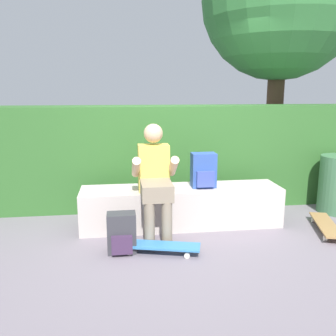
# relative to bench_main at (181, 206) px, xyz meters

# --- Properties ---
(ground_plane) EXTENTS (24.00, 24.00, 0.00)m
(ground_plane) POSITION_rel_bench_main_xyz_m (0.00, -0.32, -0.23)
(ground_plane) COLOR slate
(bench_main) EXTENTS (2.32, 0.52, 0.46)m
(bench_main) POSITION_rel_bench_main_xyz_m (0.00, 0.00, 0.00)
(bench_main) COLOR #B5A9A3
(bench_main) RESTS_ON ground
(person_skater) EXTENTS (0.49, 0.62, 1.21)m
(person_skater) POSITION_rel_bench_main_xyz_m (-0.33, -0.22, 0.43)
(person_skater) COLOR gold
(person_skater) RESTS_ON ground
(skateboard_near_person) EXTENTS (0.82, 0.40, 0.09)m
(skateboard_near_person) POSITION_rel_bench_main_xyz_m (-0.34, -0.73, -0.16)
(skateboard_near_person) COLOR teal
(skateboard_near_person) RESTS_ON ground
(skateboard_beside_bench) EXTENTS (0.42, 0.82, 0.09)m
(skateboard_beside_bench) POSITION_rel_bench_main_xyz_m (1.59, -0.41, -0.16)
(skateboard_beside_bench) COLOR olive
(skateboard_beside_bench) RESTS_ON ground
(backpack_on_bench) EXTENTS (0.28, 0.23, 0.40)m
(backpack_on_bench) POSITION_rel_bench_main_xyz_m (0.26, -0.01, 0.42)
(backpack_on_bench) COLOR #2D4C99
(backpack_on_bench) RESTS_ON bench_main
(backpack_on_ground) EXTENTS (0.28, 0.23, 0.40)m
(backpack_on_ground) POSITION_rel_bench_main_xyz_m (-0.70, -0.65, -0.04)
(backpack_on_ground) COLOR #333338
(backpack_on_ground) RESTS_ON ground
(hedge_row) EXTENTS (5.88, 0.67, 1.37)m
(hedge_row) POSITION_rel_bench_main_xyz_m (-0.21, 0.88, 0.45)
(hedge_row) COLOR #2C5B26
(hedge_row) RESTS_ON ground
(tree_behind_bench) EXTENTS (2.45, 2.45, 4.17)m
(tree_behind_bench) POSITION_rel_bench_main_xyz_m (1.83, 1.72, 2.69)
(tree_behind_bench) COLOR #473323
(tree_behind_bench) RESTS_ON ground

